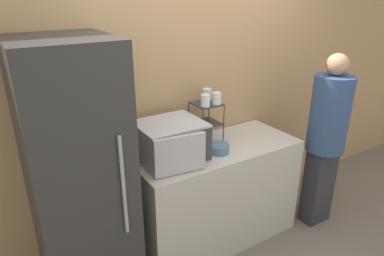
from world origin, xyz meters
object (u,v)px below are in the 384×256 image
Objects in this scene: dish_rack at (206,114)px; glass_back_right at (207,94)px; refrigerator at (79,182)px; microwave at (171,142)px; person at (326,134)px; glass_front_left at (205,100)px; bowl at (219,148)px; glass_front_right at (217,98)px.

glass_back_right is (0.06, 0.07, 0.15)m from dish_rack.
refrigerator reaches higher than dish_rack.
microwave is 1.48m from person.
microwave is 5.15× the size of glass_front_left.
dish_rack is 1.15m from person.
glass_back_right reaches higher than bowl.
bowl is at bearing -3.46° from refrigerator.
refrigerator is at bearing -171.99° from dish_rack.
dish_rack is 1.18m from refrigerator.
refrigerator is at bearing 171.84° from person.
microwave is 0.27× the size of refrigerator.
microwave is 5.15× the size of glass_front_right.
glass_front_left is at bearing 179.64° from glass_front_right.
glass_back_right is (0.47, 0.20, 0.26)m from microwave.
glass_front_right is 0.06× the size of person.
microwave is 0.45m from glass_front_left.
glass_back_right is (0.11, 0.14, 0.00)m from glass_front_left.
bowl is 0.09× the size of refrigerator.
glass_back_right is 1.17m from person.
bowl is (0.39, -0.10, -0.12)m from microwave.
glass_back_right is 0.05× the size of refrigerator.
glass_front_left is at bearing 159.36° from person.
person reaches higher than glass_front_right.
bowl is 0.10× the size of person.
glass_front_left is (0.36, 0.06, 0.26)m from microwave.
refrigerator reaches higher than glass_back_right.
glass_front_right is 1.26m from refrigerator.
dish_rack is at bearing 83.73° from bowl.
glass_back_right is at bearing 90.22° from glass_front_right.
bowl is at bearing -105.09° from glass_back_right.
glass_front_left is at bearing -129.85° from dish_rack.
glass_front_right reaches higher than microwave.
microwave is at bearing -170.59° from glass_front_left.
glass_front_right is (0.00, -0.14, 0.00)m from glass_back_right.
microwave is 0.54m from glass_front_right.
refrigerator is (-2.16, 0.31, 0.02)m from person.
person is at bearing -24.81° from dish_rack.
glass_front_right is at bearing -89.78° from glass_back_right.
person is at bearing -8.16° from refrigerator.
glass_front_left and glass_front_right have the same top height.
person is (1.05, -0.24, -0.02)m from bowl.
microwave is at bearing -172.87° from glass_front_right.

